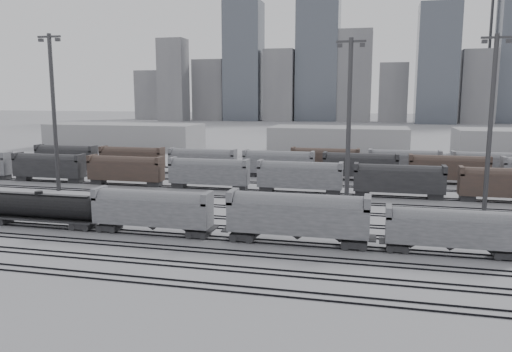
% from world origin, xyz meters
% --- Properties ---
extents(ground, '(900.00, 900.00, 0.00)m').
position_xyz_m(ground, '(0.00, 0.00, 0.00)').
color(ground, '#A4A5A9').
rests_on(ground, ground).
extents(tracks, '(220.00, 71.50, 0.16)m').
position_xyz_m(tracks, '(0.00, 17.50, 0.08)').
color(tracks, black).
rests_on(tracks, ground).
extents(tank_car_b, '(18.34, 3.06, 4.53)m').
position_xyz_m(tank_car_b, '(-21.92, 1.00, 2.62)').
color(tank_car_b, black).
rests_on(tank_car_b, ground).
extents(hopper_car_a, '(15.22, 3.02, 5.44)m').
position_xyz_m(hopper_car_a, '(-5.75, 1.00, 3.36)').
color(hopper_car_a, black).
rests_on(hopper_car_a, ground).
extents(hopper_car_b, '(16.46, 3.27, 5.89)m').
position_xyz_m(hopper_car_b, '(12.53, 1.00, 3.64)').
color(hopper_car_b, black).
rests_on(hopper_car_b, ground).
extents(hopper_car_c, '(13.84, 2.75, 4.95)m').
position_xyz_m(hopper_car_c, '(29.30, 1.00, 3.06)').
color(hopper_car_c, black).
rests_on(hopper_car_c, ground).
extents(light_mast_b, '(4.46, 0.71, 27.89)m').
position_xyz_m(light_mast_b, '(-35.16, 23.74, 14.80)').
color(light_mast_b, '#38383A').
rests_on(light_mast_b, ground).
extents(light_mast_c, '(3.97, 0.64, 24.81)m').
position_xyz_m(light_mast_c, '(17.29, 14.66, 13.16)').
color(light_mast_c, '#38383A').
rests_on(light_mast_c, ground).
extents(light_mast_d, '(4.08, 0.65, 25.48)m').
position_xyz_m(light_mast_d, '(36.41, 20.56, 13.52)').
color(light_mast_d, '#38383A').
rests_on(light_mast_d, ground).
extents(bg_string_near, '(151.00, 3.00, 5.60)m').
position_xyz_m(bg_string_near, '(8.00, 32.00, 2.80)').
color(bg_string_near, gray).
rests_on(bg_string_near, ground).
extents(bg_string_mid, '(151.00, 3.00, 5.60)m').
position_xyz_m(bg_string_mid, '(18.00, 48.00, 2.80)').
color(bg_string_mid, black).
rests_on(bg_string_mid, ground).
extents(bg_string_far, '(66.00, 3.00, 5.60)m').
position_xyz_m(bg_string_far, '(35.50, 56.00, 2.80)').
color(bg_string_far, '#47352C').
rests_on(bg_string_far, ground).
extents(warehouse_left, '(50.00, 18.00, 8.00)m').
position_xyz_m(warehouse_left, '(-60.00, 95.00, 4.00)').
color(warehouse_left, gray).
rests_on(warehouse_left, ground).
extents(warehouse_mid, '(40.00, 18.00, 8.00)m').
position_xyz_m(warehouse_mid, '(10.00, 95.00, 4.00)').
color(warehouse_mid, gray).
rests_on(warehouse_mid, ground).
extents(skyline, '(316.00, 22.40, 95.00)m').
position_xyz_m(skyline, '(10.84, 280.00, 34.73)').
color(skyline, gray).
rests_on(skyline, ground).
extents(crane_left, '(42.00, 1.80, 100.00)m').
position_xyz_m(crane_left, '(-28.74, 305.00, 57.39)').
color(crane_left, '#38383A').
rests_on(crane_left, ground).
extents(crane_right, '(42.00, 1.80, 100.00)m').
position_xyz_m(crane_right, '(91.26, 305.00, 57.39)').
color(crane_right, '#38383A').
rests_on(crane_right, ground).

